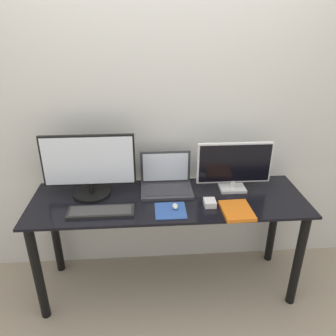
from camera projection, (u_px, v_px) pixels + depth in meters
ground_plane at (172, 315)px, 2.28m from camera, size 12.00×12.00×0.00m
wall_back at (165, 114)px, 2.33m from camera, size 7.00×0.05×2.50m
desk at (169, 217)px, 2.28m from camera, size 1.86×0.58×0.76m
monitor_left at (89, 166)px, 2.18m from camera, size 0.62×0.25×0.43m
monitor_right at (234, 165)px, 2.25m from camera, size 0.52×0.13×0.35m
laptop at (166, 181)px, 2.32m from camera, size 0.36×0.25×0.26m
keyboard at (101, 211)px, 2.06m from camera, size 0.42×0.14×0.02m
mousepad at (171, 211)px, 2.08m from camera, size 0.20×0.20×0.00m
mouse at (175, 206)px, 2.09m from camera, size 0.04×0.06×0.03m
book at (237, 211)px, 2.06m from camera, size 0.19×0.24×0.02m
power_brick at (210, 203)px, 2.13m from camera, size 0.08×0.09×0.04m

